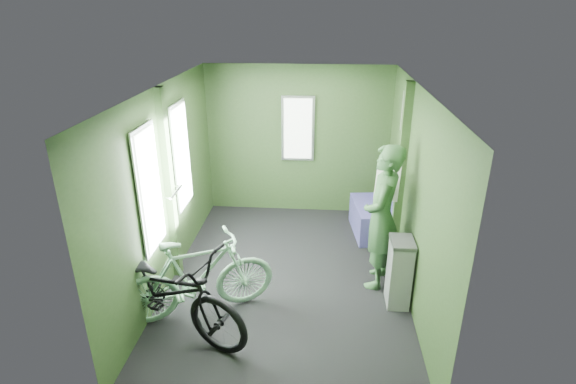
% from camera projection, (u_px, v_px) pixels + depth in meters
% --- Properties ---
extents(room, '(4.00, 4.02, 2.31)m').
position_uv_depth(room, '(284.00, 166.00, 4.99)').
color(room, black).
rests_on(room, ground).
extents(bicycle_black, '(2.05, 1.44, 1.05)m').
position_uv_depth(bicycle_black, '(171.00, 330.00, 4.62)').
color(bicycle_black, black).
rests_on(bicycle_black, ground).
extents(bicycle_mint, '(1.74, 1.23, 1.04)m').
position_uv_depth(bicycle_mint, '(201.00, 316.00, 4.84)').
color(bicycle_mint, '#88C49D').
rests_on(bicycle_mint, ground).
extents(passenger, '(0.55, 0.77, 1.72)m').
position_uv_depth(passenger, '(382.00, 217.00, 5.10)').
color(passenger, '#335C32').
rests_on(passenger, ground).
extents(waste_box, '(0.23, 0.33, 0.80)m').
position_uv_depth(waste_box, '(399.00, 272.00, 4.90)').
color(waste_box, gray).
rests_on(waste_box, ground).
extents(bench_seat, '(0.60, 0.95, 0.94)m').
position_uv_depth(bench_seat, '(373.00, 215.00, 6.48)').
color(bench_seat, navy).
rests_on(bench_seat, ground).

